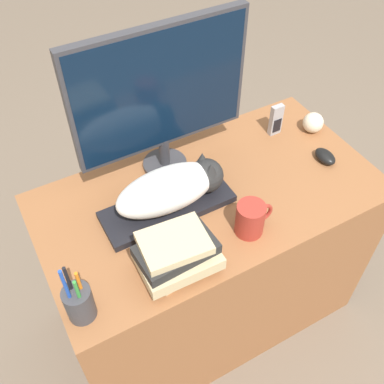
# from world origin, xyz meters

# --- Properties ---
(ground_plane) EXTENTS (12.00, 12.00, 0.00)m
(ground_plane) POSITION_xyz_m (0.00, 0.00, 0.00)
(ground_plane) COLOR #6B5B4C
(desk) EXTENTS (1.12, 0.60, 0.75)m
(desk) POSITION_xyz_m (0.00, 0.30, 0.37)
(desk) COLOR brown
(desk) RESTS_ON ground_plane
(keyboard) EXTENTS (0.42, 0.15, 0.02)m
(keyboard) POSITION_xyz_m (-0.15, 0.31, 0.76)
(keyboard) COLOR black
(keyboard) RESTS_ON desk
(cat) EXTENTS (0.36, 0.15, 0.13)m
(cat) POSITION_xyz_m (-0.13, 0.31, 0.83)
(cat) COLOR white
(cat) RESTS_ON keyboard
(monitor) EXTENTS (0.56, 0.15, 0.51)m
(monitor) POSITION_xyz_m (-0.07, 0.49, 1.04)
(monitor) COLOR #333338
(monitor) RESTS_ON desk
(computer_mouse) EXTENTS (0.05, 0.09, 0.04)m
(computer_mouse) POSITION_xyz_m (0.43, 0.25, 0.76)
(computer_mouse) COLOR black
(computer_mouse) RESTS_ON desk
(coffee_mug) EXTENTS (0.12, 0.09, 0.11)m
(coffee_mug) POSITION_xyz_m (0.03, 0.12, 0.80)
(coffee_mug) COLOR #9E2D23
(coffee_mug) RESTS_ON desk
(pen_cup) EXTENTS (0.07, 0.07, 0.22)m
(pen_cup) POSITION_xyz_m (-0.51, 0.10, 0.80)
(pen_cup) COLOR #38383D
(pen_cup) RESTS_ON desk
(baseball) EXTENTS (0.08, 0.08, 0.08)m
(baseball) POSITION_xyz_m (0.49, 0.39, 0.78)
(baseball) COLOR beige
(baseball) RESTS_ON desk
(phone) EXTENTS (0.05, 0.02, 0.12)m
(phone) POSITION_xyz_m (0.36, 0.45, 0.81)
(phone) COLOR #99999E
(phone) RESTS_ON desk
(book_stack) EXTENTS (0.22, 0.16, 0.13)m
(book_stack) POSITION_xyz_m (-0.22, 0.10, 0.81)
(book_stack) COLOR #C6B284
(book_stack) RESTS_ON desk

